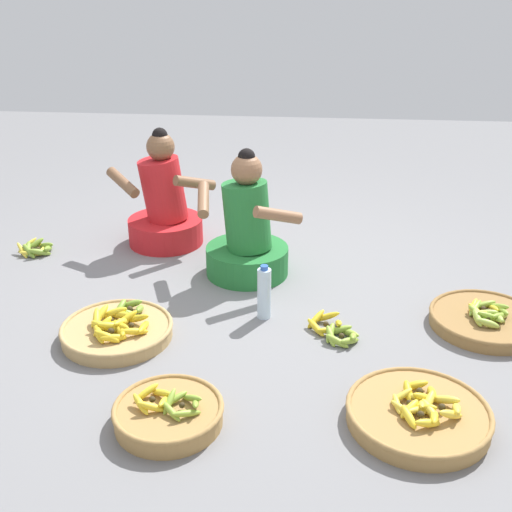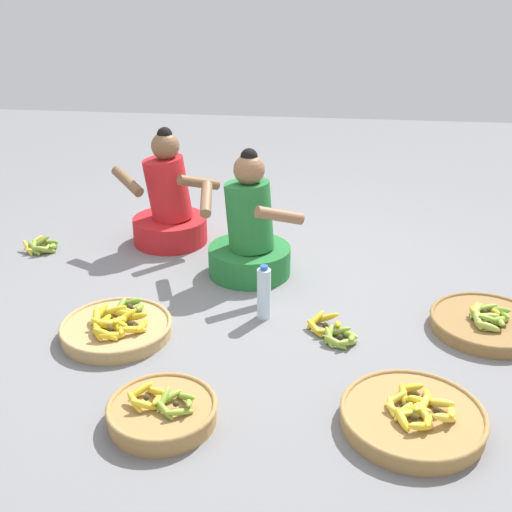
% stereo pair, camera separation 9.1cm
% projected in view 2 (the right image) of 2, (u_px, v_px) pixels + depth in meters
% --- Properties ---
extents(ground_plane, '(10.00, 10.00, 0.00)m').
position_uv_depth(ground_plane, '(260.00, 296.00, 3.79)').
color(ground_plane, slate).
extents(vendor_woman_front, '(0.69, 0.56, 0.81)m').
position_uv_depth(vendor_woman_front, '(249.00, 235.00, 3.96)').
color(vendor_woman_front, '#237233').
rests_on(vendor_woman_front, ground).
extents(vendor_woman_behind, '(0.75, 0.52, 0.82)m').
position_uv_depth(vendor_woman_behind, '(169.00, 207.00, 4.43)').
color(vendor_woman_behind, red).
rests_on(vendor_woman_behind, ground).
extents(banana_basket_front_left, '(0.60, 0.60, 0.15)m').
position_uv_depth(banana_basket_front_left, '(487.00, 322.00, 3.42)').
color(banana_basket_front_left, olive).
rests_on(banana_basket_front_left, ground).
extents(banana_basket_front_center, '(0.48, 0.48, 0.15)m').
position_uv_depth(banana_basket_front_center, '(162.00, 411.00, 2.72)').
color(banana_basket_front_center, '#A87F47').
rests_on(banana_basket_front_center, ground).
extents(banana_basket_back_left, '(0.62, 0.62, 0.15)m').
position_uv_depth(banana_basket_back_left, '(413.00, 417.00, 2.69)').
color(banana_basket_back_left, '#A87F47').
rests_on(banana_basket_back_left, ground).
extents(banana_basket_near_bicycle, '(0.59, 0.59, 0.16)m').
position_uv_depth(banana_basket_near_bicycle, '(117.00, 327.00, 3.36)').
color(banana_basket_near_bicycle, tan).
rests_on(banana_basket_near_bicycle, ground).
extents(loose_bananas_near_vendor, '(0.30, 0.33, 0.09)m').
position_uv_depth(loose_bananas_near_vendor, '(333.00, 331.00, 3.36)').
color(loose_bananas_near_vendor, '#8CAD38').
rests_on(loose_bananas_near_vendor, ground).
extents(loose_bananas_front_right, '(0.27, 0.24, 0.10)m').
position_uv_depth(loose_bananas_front_right, '(41.00, 246.00, 4.38)').
color(loose_bananas_front_right, olive).
rests_on(loose_bananas_front_right, ground).
extents(water_bottle, '(0.08, 0.08, 0.32)m').
position_uv_depth(water_bottle, '(264.00, 293.00, 3.50)').
color(water_bottle, silver).
rests_on(water_bottle, ground).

